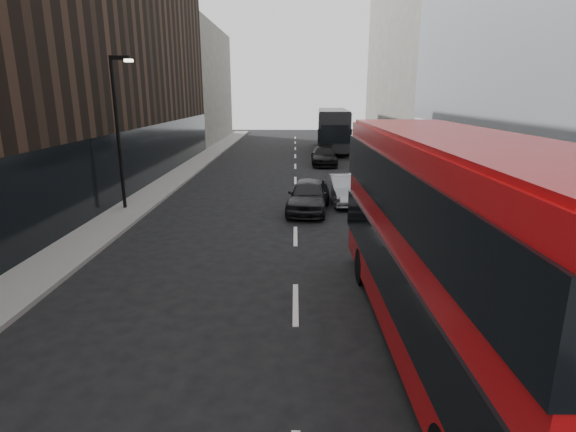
{
  "coord_description": "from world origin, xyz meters",
  "views": [
    {
      "loc": [
        -0.03,
        -3.07,
        5.46
      ],
      "look_at": [
        -0.2,
        7.85,
        2.5
      ],
      "focal_mm": 28.0,
      "sensor_mm": 36.0,
      "label": 1
    }
  ],
  "objects_px": {
    "street_lamp": "(119,123)",
    "car_c": "(324,156)",
    "car_a": "(309,195)",
    "red_bus": "(453,238)",
    "grey_bus": "(333,129)",
    "car_b": "(345,189)"
  },
  "relations": [
    {
      "from": "street_lamp",
      "to": "grey_bus",
      "type": "height_order",
      "value": "street_lamp"
    },
    {
      "from": "street_lamp",
      "to": "car_c",
      "type": "distance_m",
      "value": 18.53
    },
    {
      "from": "car_a",
      "to": "car_c",
      "type": "height_order",
      "value": "car_a"
    },
    {
      "from": "car_a",
      "to": "red_bus",
      "type": "bearing_deg",
      "value": -70.49
    },
    {
      "from": "car_c",
      "to": "street_lamp",
      "type": "bearing_deg",
      "value": -124.47
    },
    {
      "from": "grey_bus",
      "to": "car_a",
      "type": "bearing_deg",
      "value": -94.34
    },
    {
      "from": "grey_bus",
      "to": "car_b",
      "type": "xyz_separation_m",
      "value": [
        -1.15,
        -22.57,
        -1.45
      ]
    },
    {
      "from": "car_b",
      "to": "car_c",
      "type": "xyz_separation_m",
      "value": [
        -0.26,
        13.03,
        -0.0
      ]
    },
    {
      "from": "red_bus",
      "to": "car_c",
      "type": "xyz_separation_m",
      "value": [
        -0.92,
        27.09,
        -1.9
      ]
    },
    {
      "from": "grey_bus",
      "to": "car_c",
      "type": "xyz_separation_m",
      "value": [
        -1.41,
        -9.54,
        -1.45
      ]
    },
    {
      "from": "street_lamp",
      "to": "car_a",
      "type": "distance_m",
      "value": 9.49
    },
    {
      "from": "red_bus",
      "to": "grey_bus",
      "type": "relative_size",
      "value": 0.93
    },
    {
      "from": "red_bus",
      "to": "street_lamp",
      "type": "bearing_deg",
      "value": 132.08
    },
    {
      "from": "grey_bus",
      "to": "car_c",
      "type": "bearing_deg",
      "value": -95.57
    },
    {
      "from": "car_c",
      "to": "car_a",
      "type": "bearing_deg",
      "value": -95.56
    },
    {
      "from": "grey_bus",
      "to": "car_a",
      "type": "relative_size",
      "value": 2.77
    },
    {
      "from": "street_lamp",
      "to": "car_a",
      "type": "xyz_separation_m",
      "value": [
        8.85,
        0.0,
        -3.4
      ]
    },
    {
      "from": "car_b",
      "to": "car_c",
      "type": "bearing_deg",
      "value": 86.86
    },
    {
      "from": "red_bus",
      "to": "car_c",
      "type": "height_order",
      "value": "red_bus"
    },
    {
      "from": "car_b",
      "to": "car_a",
      "type": "bearing_deg",
      "value": -140.91
    },
    {
      "from": "car_a",
      "to": "car_b",
      "type": "bearing_deg",
      "value": 50.95
    },
    {
      "from": "grey_bus",
      "to": "car_c",
      "type": "relative_size",
      "value": 2.58
    }
  ]
}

